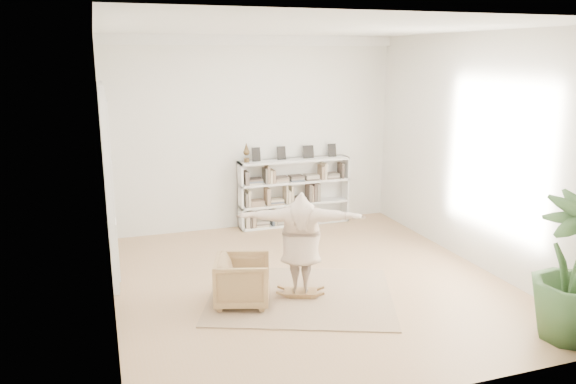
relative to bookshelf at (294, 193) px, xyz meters
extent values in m
plane|color=tan|center=(-0.74, -2.82, -0.64)|extent=(6.00, 6.00, 0.00)
plane|color=silver|center=(-0.74, 0.18, 1.16)|extent=(5.50, 0.00, 5.50)
plane|color=silver|center=(-0.74, -5.82, 1.16)|extent=(5.50, 0.00, 5.50)
plane|color=silver|center=(-3.49, -2.82, 1.16)|extent=(0.00, 6.00, 6.00)
plane|color=silver|center=(2.01, -2.82, 1.16)|extent=(0.00, 6.00, 6.00)
plane|color=white|center=(-0.74, -2.82, 2.96)|extent=(6.00, 6.00, 0.00)
cube|color=white|center=(-0.74, 0.12, 2.87)|extent=(5.50, 0.12, 0.18)
cube|color=white|center=(-3.45, -1.52, 0.76)|extent=(0.08, 1.78, 2.92)
cube|color=silver|center=(-3.43, -1.92, 0.76)|extent=(0.06, 0.78, 2.80)
cube|color=silver|center=(-3.43, -1.12, 0.76)|extent=(0.06, 0.78, 2.80)
cube|color=silver|center=(-1.07, -0.01, 0.01)|extent=(0.04, 0.35, 1.30)
cube|color=silver|center=(1.09, -0.01, 0.01)|extent=(0.04, 0.35, 1.30)
cube|color=silver|center=(0.01, 0.14, 0.01)|extent=(2.20, 0.04, 1.30)
cube|color=silver|center=(0.01, -0.01, -0.62)|extent=(2.20, 0.35, 0.04)
cube|color=silver|center=(0.01, -0.01, -0.21)|extent=(2.20, 0.35, 0.04)
cube|color=silver|center=(0.01, -0.01, 0.22)|extent=(2.20, 0.35, 0.04)
cube|color=silver|center=(0.01, -0.01, 0.64)|extent=(2.20, 0.35, 0.04)
cube|color=black|center=(-0.74, 0.04, 0.78)|extent=(0.18, 0.07, 0.24)
cube|color=black|center=(-0.24, 0.04, 0.78)|extent=(0.18, 0.07, 0.24)
cube|color=black|center=(0.31, 0.04, 0.78)|extent=(0.18, 0.07, 0.24)
cube|color=black|center=(0.81, 0.04, 0.78)|extent=(0.18, 0.07, 0.24)
imported|color=tan|center=(-1.85, -3.23, -0.31)|extent=(0.90, 0.89, 0.66)
cube|color=tan|center=(-1.05, -3.26, -0.63)|extent=(3.07, 2.79, 0.02)
cube|color=brown|center=(-1.05, -3.26, -0.57)|extent=(0.52, 0.42, 0.03)
cube|color=brown|center=(-1.05, -3.26, -0.60)|extent=(0.30, 0.16, 0.04)
cube|color=brown|center=(-1.05, -3.26, -0.60)|extent=(0.30, 0.16, 0.04)
cube|color=brown|center=(-1.05, -3.26, -0.57)|extent=(0.18, 0.11, 0.09)
cube|color=brown|center=(-1.05, -3.26, -0.57)|extent=(0.18, 0.11, 0.09)
imported|color=#C5AA93|center=(-1.05, -3.26, 0.18)|extent=(1.78, 1.08, 1.40)
camera|label=1|loc=(-3.52, -10.02, 2.62)|focal=35.00mm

